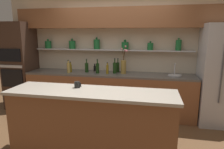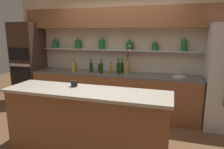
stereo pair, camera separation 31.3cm
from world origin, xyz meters
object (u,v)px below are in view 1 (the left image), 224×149
object	(u,v)px
bottle_spirit_4	(69,68)
bottle_sauce_6	(95,68)
bottle_wine_0	(115,68)
bottle_oil_1	(71,68)
coffee_mug	(77,85)
bottle_wine_5	(97,68)
bottle_wine_2	(87,67)
refrigerator	(224,75)
bottle_wine_3	(118,67)
flower_vase	(124,65)
bottle_oil_7	(107,69)
sink_fixture	(175,75)
oven_tower	(20,66)

from	to	relation	value
bottle_spirit_4	bottle_sauce_6	world-z (taller)	bottle_spirit_4
bottle_wine_0	bottle_oil_1	size ratio (longest dim) A/B	1.40
coffee_mug	bottle_oil_1	bearing A→B (deg)	116.17
bottle_spirit_4	bottle_wine_5	xyz separation A→B (m)	(0.63, 0.09, -0.01)
bottle_wine_2	bottle_wine_5	xyz separation A→B (m)	(0.27, -0.07, 0.01)
bottle_wine_0	bottle_sauce_6	world-z (taller)	bottle_wine_0
bottle_spirit_4	refrigerator	bearing A→B (deg)	1.89
bottle_wine_2	bottle_sauce_6	distance (m)	0.22
coffee_mug	bottle_sauce_6	bearing A→B (deg)	98.54
bottle_wine_3	flower_vase	bearing A→B (deg)	-39.84
bottle_wine_3	bottle_oil_7	size ratio (longest dim) A/B	1.25
sink_fixture	bottle_wine_2	xyz separation A→B (m)	(-1.89, 0.01, 0.08)
flower_vase	sink_fixture	world-z (taller)	flower_vase
bottle_wine_2	bottle_oil_7	world-z (taller)	bottle_wine_2
bottle_wine_2	coffee_mug	xyz separation A→B (m)	(0.40, -1.60, 0.04)
bottle_wine_2	bottle_wine_3	world-z (taller)	bottle_wine_3
flower_vase	bottle_wine_5	size ratio (longest dim) A/B	1.95
sink_fixture	bottle_wine_5	size ratio (longest dim) A/B	0.89
bottle_oil_7	flower_vase	bearing A→B (deg)	16.18
bottle_spirit_4	bottle_oil_1	bearing A→B (deg)	86.54
bottle_oil_1	coffee_mug	bearing A→B (deg)	-63.83
oven_tower	bottle_wine_3	size ratio (longest dim) A/B	6.51
flower_vase	bottle_oil_7	distance (m)	0.36
bottle_wine_3	bottle_wine_5	bearing A→B (deg)	-153.35
flower_vase	bottle_sauce_6	distance (m)	0.72
refrigerator	oven_tower	xyz separation A→B (m)	(-4.44, 0.04, 0.03)
flower_vase	bottle_oil_7	size ratio (longest dim) A/B	2.43
refrigerator	oven_tower	distance (m)	4.44
bottle_oil_7	bottle_oil_1	bearing A→B (deg)	178.75
refrigerator	bottle_oil_7	bearing A→B (deg)	-179.37
bottle_wine_0	bottle_wine_2	bearing A→B (deg)	179.17
oven_tower	flower_vase	size ratio (longest dim) A/B	3.36
bottle_sauce_6	coffee_mug	bearing A→B (deg)	-81.46
flower_vase	bottle_spirit_4	size ratio (longest dim) A/B	2.12
refrigerator	bottle_wine_5	world-z (taller)	refrigerator
sink_fixture	bottle_oil_1	distance (m)	2.24
bottle_wine_2	sink_fixture	bearing A→B (deg)	-0.23
sink_fixture	bottle_wine_3	world-z (taller)	bottle_wine_3
bottle_wine_3	oven_tower	bearing A→B (deg)	-176.12
bottle_wine_5	bottle_oil_7	bearing A→B (deg)	-3.27
bottle_wine_5	bottle_oil_1	bearing A→B (deg)	179.47
refrigerator	bottle_oil_1	bearing A→B (deg)	-179.88
flower_vase	bottle_oil_1	distance (m)	1.19
oven_tower	bottle_spirit_4	bearing A→B (deg)	-6.23
bottle_wine_3	bottle_sauce_6	world-z (taller)	bottle_wine_3
bottle_wine_0	oven_tower	bearing A→B (deg)	-179.72
bottle_oil_1	bottle_wine_3	size ratio (longest dim) A/B	0.75
bottle_wine_5	bottle_wine_3	bearing A→B (deg)	26.65
bottle_oil_1	bottle_wine_5	world-z (taller)	bottle_wine_5
coffee_mug	oven_tower	bearing A→B (deg)	142.39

